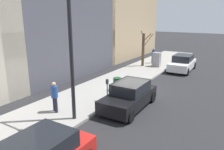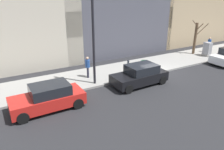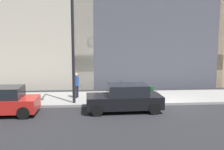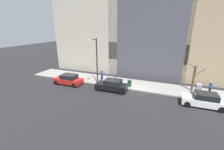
{
  "view_description": "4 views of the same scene",
  "coord_description": "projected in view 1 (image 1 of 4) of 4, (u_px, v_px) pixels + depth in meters",
  "views": [
    {
      "loc": [
        -6.36,
        13.36,
        5.12
      ],
      "look_at": [
        0.26,
        2.73,
        1.73
      ],
      "focal_mm": 35.0,
      "sensor_mm": 36.0,
      "label": 1
    },
    {
      "loc": [
        -13.04,
        12.13,
        6.57
      ],
      "look_at": [
        -0.24,
        4.83,
        0.86
      ],
      "focal_mm": 35.0,
      "sensor_mm": 36.0,
      "label": 2
    },
    {
      "loc": [
        -14.66,
        4.7,
        3.88
      ],
      "look_at": [
        1.59,
        3.41,
        1.72
      ],
      "focal_mm": 40.0,
      "sensor_mm": 36.0,
      "label": 3
    },
    {
      "loc": [
        -18.2,
        -3.96,
        8.19
      ],
      "look_at": [
        0.69,
        3.57,
        1.58
      ],
      "focal_mm": 24.0,
      "sensor_mm": 36.0,
      "label": 4
    }
  ],
  "objects": [
    {
      "name": "utility_box",
      "position": [
        157.0,
        60.0,
        22.13
      ],
      "size": [
        0.83,
        0.61,
        1.43
      ],
      "color": "#A8A399",
      "rests_on": "sidewalk"
    },
    {
      "name": "ground_plane",
      "position": [
        135.0,
        90.0,
        15.53
      ],
      "size": [
        120.0,
        120.0,
        0.0
      ],
      "primitive_type": "plane",
      "color": "#232326"
    },
    {
      "name": "parked_car_white",
      "position": [
        182.0,
        63.0,
        21.05
      ],
      "size": [
        2.0,
        4.24,
        1.52
      ],
      "rotation": [
        0.0,
        0.0,
        0.02
      ],
      "color": "white",
      "rests_on": "ground"
    },
    {
      "name": "pedestrian_midblock",
      "position": [
        55.0,
        95.0,
        11.5
      ],
      "size": [
        0.38,
        0.36,
        1.66
      ],
      "rotation": [
        0.0,
        0.0,
        2.75
      ],
      "color": "#1E1E2D",
      "rests_on": "sidewalk"
    },
    {
      "name": "parked_car_black",
      "position": [
        129.0,
        96.0,
        12.45
      ],
      "size": [
        2.01,
        4.24,
        1.52
      ],
      "rotation": [
        0.0,
        0.0,
        0.03
      ],
      "color": "black",
      "rests_on": "ground"
    },
    {
      "name": "trash_bin",
      "position": [
        117.0,
        84.0,
        15.0
      ],
      "size": [
        0.56,
        0.56,
        0.9
      ],
      "primitive_type": "cylinder",
      "color": "#14381E",
      "rests_on": "sidewalk"
    },
    {
      "name": "parking_meter",
      "position": [
        107.0,
        88.0,
        13.07
      ],
      "size": [
        0.14,
        0.1,
        1.35
      ],
      "color": "slate",
      "rests_on": "sidewalk"
    },
    {
      "name": "sidewalk",
      "position": [
        112.0,
        85.0,
        16.53
      ],
      "size": [
        4.0,
        36.0,
        0.15
      ],
      "primitive_type": "cube",
      "color": "gray",
      "rests_on": "ground"
    },
    {
      "name": "bare_tree",
      "position": [
        143.0,
        49.0,
        22.1
      ],
      "size": [
        0.96,
        1.85,
        3.63
      ],
      "color": "brown",
      "rests_on": "sidewalk"
    },
    {
      "name": "pedestrian_near_meter",
      "position": [
        154.0,
        55.0,
        23.69
      ],
      "size": [
        0.39,
        0.36,
        1.66
      ],
      "rotation": [
        0.0,
        0.0,
        0.25
      ],
      "color": "#1E1E2D",
      "rests_on": "sidewalk"
    },
    {
      "name": "streetlamp",
      "position": [
        75.0,
        41.0,
        9.83
      ],
      "size": [
        1.97,
        0.32,
        6.5
      ],
      "color": "black",
      "rests_on": "sidewalk"
    }
  ]
}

